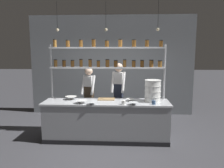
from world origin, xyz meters
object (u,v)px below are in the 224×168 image
chef_left (89,93)px  prep_bowl_near_right (130,100)px  prep_bowl_near_left (133,104)px  cutting_board (106,99)px  serving_cup_front (154,102)px  prep_bowl_center_front (81,102)px  container_stack (153,91)px  spice_shelf_unit (108,60)px  prep_bowl_center_back (92,103)px  chef_center (119,91)px  serving_cup_by_board (124,103)px

chef_left → prep_bowl_near_right: size_ratio=8.36×
prep_bowl_near_left → prep_bowl_near_right: size_ratio=1.08×
cutting_board → serving_cup_front: serving_cup_front is taller
prep_bowl_center_front → serving_cup_front: bearing=-0.3°
container_stack → prep_bowl_near_right: 0.56m
spice_shelf_unit → prep_bowl_center_front: 1.20m
prep_bowl_center_back → spice_shelf_unit: bearing=65.1°
prep_bowl_center_front → prep_bowl_near_right: 1.14m
spice_shelf_unit → prep_bowl_center_front: (-0.55, -0.56, -0.92)m
prep_bowl_center_back → prep_bowl_center_front: bearing=159.6°
prep_bowl_center_front → cutting_board: bearing=39.2°
container_stack → prep_bowl_center_front: bearing=-170.4°
chef_left → chef_center: (0.80, -0.00, 0.08)m
prep_bowl_near_right → serving_cup_by_board: 0.38m
prep_bowl_near_right → container_stack: bearing=-2.2°
cutting_board → prep_bowl_near_left: prep_bowl_near_left is taller
serving_cup_front → prep_bowl_center_back: bearing=-176.4°
prep_bowl_near_right → prep_bowl_center_back: bearing=-155.5°
chef_center → prep_bowl_center_back: (-0.56, -1.13, -0.08)m
prep_bowl_center_back → chef_center: bearing=63.7°
chef_left → prep_bowl_near_left: bearing=-27.9°
spice_shelf_unit → serving_cup_by_board: spice_shelf_unit is taller
container_stack → serving_cup_front: size_ratio=5.97×
chef_left → container_stack: bearing=-9.4°
cutting_board → serving_cup_front: (1.08, -0.44, 0.03)m
prep_bowl_center_back → serving_cup_by_board: size_ratio=2.14×
prep_bowl_near_left → prep_bowl_near_right: bearing=99.5°
serving_cup_front → prep_bowl_near_right: bearing=149.2°
prep_bowl_near_left → serving_cup_front: serving_cup_front is taller
prep_bowl_center_back → cutting_board: bearing=62.1°
prep_bowl_center_back → serving_cup_front: (1.35, 0.09, 0.02)m
prep_bowl_near_left → serving_cup_front: size_ratio=2.52×
prep_bowl_near_left → prep_bowl_center_front: 1.16m
prep_bowl_center_front → chef_center: bearing=52.0°
prep_bowl_center_front → prep_bowl_near_right: size_ratio=1.31×
chef_center → prep_bowl_near_left: (0.35, -1.11, -0.08)m
spice_shelf_unit → prep_bowl_near_right: spice_shelf_unit is taller
prep_bowl_center_back → serving_cup_front: bearing=3.6°
prep_bowl_center_front → spice_shelf_unit: bearing=45.3°
cutting_board → prep_bowl_near_right: size_ratio=2.03×
spice_shelf_unit → container_stack: bearing=-14.9°
prep_bowl_near_left → prep_bowl_center_back: (-0.91, -0.02, -0.00)m
cutting_board → prep_bowl_center_front: prep_bowl_center_front is taller
chef_center → prep_bowl_near_right: chef_center is taller
spice_shelf_unit → chef_left: size_ratio=1.70×
spice_shelf_unit → chef_left: 1.17m
cutting_board → prep_bowl_near_right: (0.57, -0.14, 0.01)m
prep_bowl_near_left → prep_bowl_center_back: bearing=-178.6°
spice_shelf_unit → prep_bowl_near_right: bearing=-25.7°
prep_bowl_center_front → chef_left: bearing=89.6°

